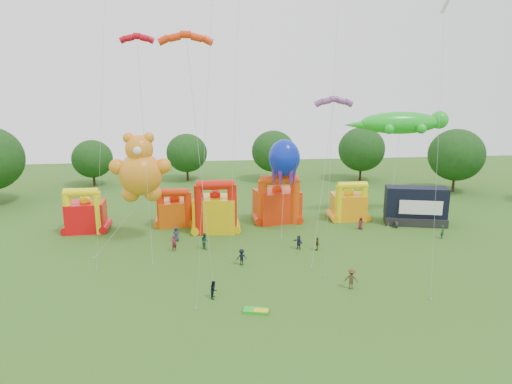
{
  "coord_description": "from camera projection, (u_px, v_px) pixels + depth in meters",
  "views": [
    {
      "loc": [
        -4.69,
        -29.19,
        18.45
      ],
      "look_at": [
        0.53,
        18.0,
        7.0
      ],
      "focal_mm": 32.0,
      "sensor_mm": 36.0,
      "label": 1
    }
  ],
  "objects": [
    {
      "name": "stage_trailer",
      "position": [
        416.0,
        206.0,
        60.42
      ],
      "size": [
        8.33,
        4.82,
        5.07
      ],
      "color": "black",
      "rests_on": "ground"
    },
    {
      "name": "spectator_5",
      "position": [
        299.0,
        242.0,
        51.65
      ],
      "size": [
        1.18,
        1.5,
        1.59
      ],
      "primitive_type": "imported",
      "rotation": [
        0.0,
        0.0,
        5.27
      ],
      "color": "#222439",
      "rests_on": "ground"
    },
    {
      "name": "spectator_2",
      "position": [
        205.0,
        241.0,
        51.71
      ],
      "size": [
        1.08,
        1.14,
        1.86
      ],
      "primitive_type": "imported",
      "rotation": [
        0.0,
        0.0,
        2.13
      ],
      "color": "#1B4531",
      "rests_on": "ground"
    },
    {
      "name": "bouncy_castle_0",
      "position": [
        86.0,
        214.0,
        57.48
      ],
      "size": [
        4.81,
        3.94,
        5.88
      ],
      "color": "red",
      "rests_on": "ground"
    },
    {
      "name": "teddy_bear_kite",
      "position": [
        131.0,
        195.0,
        52.12
      ],
      "size": [
        8.3,
        8.23,
        13.02
      ],
      "color": "orange",
      "rests_on": "ground"
    },
    {
      "name": "bouncy_castle_4",
      "position": [
        349.0,
        204.0,
        62.57
      ],
      "size": [
        4.81,
        3.99,
        5.56
      ],
      "color": "orange",
      "rests_on": "ground"
    },
    {
      "name": "spectator_7",
      "position": [
        443.0,
        232.0,
        55.15
      ],
      "size": [
        0.69,
        0.72,
        1.66
      ],
      "primitive_type": "imported",
      "rotation": [
        0.0,
        0.0,
        0.9
      ],
      "color": "#1A4123",
      "rests_on": "ground"
    },
    {
      "name": "spectator_4",
      "position": [
        317.0,
        244.0,
        51.24
      ],
      "size": [
        0.65,
        0.97,
        1.53
      ],
      "primitive_type": "imported",
      "rotation": [
        0.0,
        0.0,
        4.37
      ],
      "color": "#3A3017",
      "rests_on": "ground"
    },
    {
      "name": "octopus_kite",
      "position": [
        284.0,
        174.0,
        57.53
      ],
      "size": [
        3.96,
        6.45,
        11.6
      ],
      "color": "#0B20B2",
      "rests_on": "ground"
    },
    {
      "name": "bouncy_castle_2",
      "position": [
        216.0,
        211.0,
        57.56
      ],
      "size": [
        5.76,
        4.88,
        6.87
      ],
      "color": "gold",
      "rests_on": "ground"
    },
    {
      "name": "spectator_6",
      "position": [
        361.0,
        223.0,
        58.59
      ],
      "size": [
        0.79,
        0.51,
        1.6
      ],
      "primitive_type": "imported",
      "rotation": [
        0.0,
        0.0,
        6.29
      ],
      "color": "#5B1A21",
      "rests_on": "ground"
    },
    {
      "name": "spectator_1",
      "position": [
        174.0,
        243.0,
        51.0
      ],
      "size": [
        0.79,
        0.74,
        1.81
      ],
      "primitive_type": "imported",
      "rotation": [
        0.0,
        0.0,
        0.64
      ],
      "color": "maroon",
      "rests_on": "ground"
    },
    {
      "name": "folded_kite_bundle",
      "position": [
        256.0,
        311.0,
        37.53
      ],
      "size": [
        2.19,
        1.48,
        0.31
      ],
      "color": "green",
      "rests_on": "ground"
    },
    {
      "name": "spectator_0",
      "position": [
        176.0,
        234.0,
        54.2
      ],
      "size": [
        0.97,
        0.79,
        1.72
      ],
      "primitive_type": "imported",
      "rotation": [
        0.0,
        0.0,
        0.33
      ],
      "color": "#292A45",
      "rests_on": "ground"
    },
    {
      "name": "spectator_9",
      "position": [
        351.0,
        279.0,
        41.67
      ],
      "size": [
        1.42,
        1.16,
        1.91
      ],
      "primitive_type": "imported",
      "rotation": [
        0.0,
        0.0,
        2.71
      ],
      "color": "#44331B",
      "rests_on": "ground"
    },
    {
      "name": "ground",
      "position": [
        276.0,
        344.0,
        33.03
      ],
      "size": [
        160.0,
        160.0,
        0.0
      ],
      "primitive_type": "plane",
      "color": "#365818",
      "rests_on": "ground"
    },
    {
      "name": "diamond_kites",
      "position": [
        253.0,
        120.0,
        43.36
      ],
      "size": [
        32.92,
        18.1,
        37.18
      ],
      "color": "red",
      "rests_on": "ground"
    },
    {
      "name": "gecko_kite",
      "position": [
        397.0,
        155.0,
        61.66
      ],
      "size": [
        14.87,
        8.11,
        14.72
      ],
      "color": "green",
      "rests_on": "ground"
    },
    {
      "name": "spectator_8",
      "position": [
        214.0,
        289.0,
        39.88
      ],
      "size": [
        0.76,
        0.89,
        1.6
      ],
      "primitive_type": "imported",
      "rotation": [
        0.0,
        0.0,
        1.35
      ],
      "color": "black",
      "rests_on": "ground"
    },
    {
      "name": "tree_ring",
      "position": [
        259.0,
        260.0,
        32.03
      ],
      "size": [
        124.42,
        126.53,
        12.07
      ],
      "color": "#352314",
      "rests_on": "ground"
    },
    {
      "name": "bouncy_castle_1",
      "position": [
        175.0,
        210.0,
        60.16
      ],
      "size": [
        4.99,
        4.23,
        5.19
      ],
      "color": "#D0500B",
      "rests_on": "ground"
    },
    {
      "name": "parafoil_kites",
      "position": [
        253.0,
        165.0,
        47.65
      ],
      "size": [
        25.58,
        12.9,
        24.28
      ],
      "color": "#F22F0B",
      "rests_on": "ground"
    },
    {
      "name": "spectator_3",
      "position": [
        242.0,
        257.0,
        47.11
      ],
      "size": [
        1.19,
        0.78,
        1.71
      ],
      "primitive_type": "imported",
      "rotation": [
        0.0,
        0.0,
        3.28
      ],
      "color": "black",
      "rests_on": "ground"
    },
    {
      "name": "bouncy_castle_3",
      "position": [
        277.0,
        203.0,
        61.62
      ],
      "size": [
        6.4,
        5.54,
        6.67
      ],
      "color": "red",
      "rests_on": "ground"
    }
  ]
}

